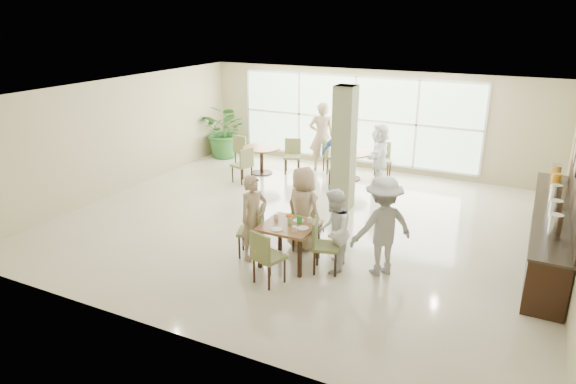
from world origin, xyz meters
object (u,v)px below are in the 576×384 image
at_px(round_table_right, 350,159).
at_px(buffet_counter, 551,229).
at_px(teen_standing, 382,226).
at_px(adult_b, 379,154).
at_px(adult_standing, 322,137).
at_px(teen_right, 334,231).
at_px(adult_a, 338,156).
at_px(potted_plant, 226,131).
at_px(main_table, 289,229).
at_px(teen_left, 254,218).
at_px(teen_far, 303,208).
at_px(round_table_left, 261,154).

height_order(round_table_right, buffet_counter, buffet_counter).
bearing_deg(teen_standing, round_table_right, -109.94).
distance_m(adult_b, adult_standing, 1.89).
relative_size(teen_right, adult_a, 0.86).
bearing_deg(adult_standing, potted_plant, -22.26).
xyz_separation_m(adult_b, adult_standing, (-1.82, 0.46, 0.18)).
bearing_deg(potted_plant, teen_standing, -38.43).
distance_m(main_table, teen_left, 0.68).
distance_m(adult_a, adult_b, 1.19).
distance_m(teen_right, adult_b, 5.03).
bearing_deg(teen_far, teen_right, 162.61).
xyz_separation_m(teen_right, adult_standing, (-2.53, 5.44, 0.24)).
bearing_deg(teen_right, adult_a, -173.04).
distance_m(teen_far, teen_standing, 1.65).
bearing_deg(round_table_right, buffet_counter, -29.75).
bearing_deg(teen_far, adult_a, -62.03).
relative_size(round_table_left, teen_standing, 0.59).
height_order(round_table_left, teen_right, teen_right).
relative_size(round_table_left, round_table_right, 0.97).
height_order(main_table, adult_b, adult_b).
relative_size(teen_right, adult_standing, 0.76).
relative_size(round_table_right, buffet_counter, 0.23).
distance_m(round_table_left, adult_b, 3.25).
relative_size(teen_far, teen_standing, 0.92).
height_order(round_table_right, teen_standing, teen_standing).
height_order(buffet_counter, teen_far, buffet_counter).
bearing_deg(teen_far, adult_b, -74.45).
bearing_deg(adult_b, teen_left, -18.81).
distance_m(main_table, teen_far, 0.71).
xyz_separation_m(buffet_counter, adult_a, (-4.87, 1.87, 0.31)).
distance_m(main_table, round_table_right, 5.19).
xyz_separation_m(buffet_counter, teen_right, (-3.36, -2.24, 0.19)).
distance_m(teen_left, adult_a, 4.31).
bearing_deg(teen_right, potted_plant, -146.75).
bearing_deg(adult_b, buffet_counter, 45.38).
height_order(main_table, teen_left, teen_left).
distance_m(round_table_left, potted_plant, 2.06).
distance_m(teen_standing, adult_a, 4.46).
bearing_deg(teen_standing, buffet_counter, 171.53).
height_order(adult_b, adult_standing, adult_standing).
bearing_deg(adult_b, potted_plant, -105.46).
height_order(adult_a, adult_standing, adult_standing).
bearing_deg(teen_right, teen_standing, 96.30).
bearing_deg(teen_standing, adult_a, -104.91).
height_order(teen_far, teen_standing, teen_standing).
xyz_separation_m(main_table, teen_left, (-0.66, -0.10, 0.14)).
relative_size(round_table_right, teen_standing, 0.61).
height_order(teen_left, teen_standing, teen_standing).
relative_size(potted_plant, adult_standing, 0.85).
distance_m(round_table_left, teen_standing, 6.25).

